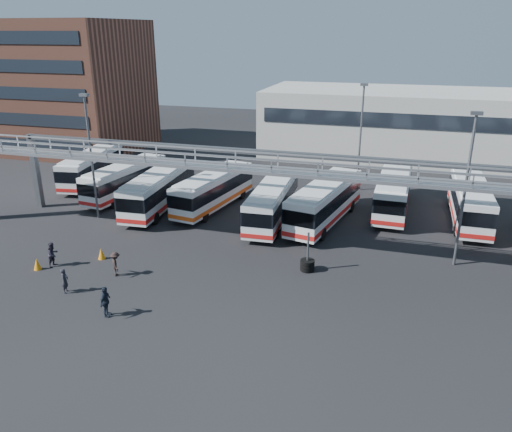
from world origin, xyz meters
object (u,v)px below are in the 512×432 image
(bus_6, at_px, (394,191))
(bus_7, at_px, (470,200))
(pedestrian_b, at_px, (53,254))
(tire_stack, at_px, (307,264))
(pedestrian_c, at_px, (116,264))
(light_pole_back, at_px, (361,132))
(bus_0, at_px, (92,166))
(cone_right, at_px, (101,254))
(pedestrian_a, at_px, (65,281))
(bus_4, at_px, (272,201))
(bus_1, at_px, (126,179))
(bus_3, at_px, (214,189))
(light_pole_mid, at_px, (466,183))
(bus_2, at_px, (159,189))
(cone_left, at_px, (37,264))
(bus_5, at_px, (325,201))
(light_pole_left, at_px, (91,151))
(pedestrian_d, at_px, (105,302))

(bus_6, height_order, bus_7, same)
(pedestrian_b, distance_m, tire_stack, 16.85)
(tire_stack, bearing_deg, pedestrian_c, -160.09)
(light_pole_back, height_order, pedestrian_c, light_pole_back)
(bus_0, relative_size, cone_right, 13.72)
(pedestrian_c, distance_m, cone_right, 3.03)
(pedestrian_c, bearing_deg, pedestrian_a, 111.34)
(bus_6, bearing_deg, bus_4, -147.61)
(bus_1, distance_m, bus_3, 9.16)
(light_pole_mid, bearing_deg, cone_right, -165.60)
(bus_3, bearing_deg, bus_2, -151.13)
(pedestrian_b, bearing_deg, cone_right, -45.89)
(bus_0, relative_size, bus_4, 1.02)
(light_pole_mid, bearing_deg, cone_left, -161.94)
(bus_5, bearing_deg, bus_1, -173.70)
(pedestrian_b, relative_size, pedestrian_c, 1.04)
(bus_0, relative_size, pedestrian_a, 6.93)
(bus_3, xyz_separation_m, pedestrian_c, (-1.31, -13.91, -0.95))
(bus_7, bearing_deg, bus_3, -172.63)
(light_pole_left, xyz_separation_m, pedestrian_c, (7.13, -8.85, -4.92))
(bus_4, distance_m, pedestrian_a, 17.34)
(pedestrian_a, bearing_deg, pedestrian_c, -48.24)
(light_pole_back, distance_m, bus_2, 19.57)
(light_pole_left, relative_size, cone_left, 12.94)
(pedestrian_d, bearing_deg, bus_6, -40.69)
(bus_1, relative_size, bus_7, 0.95)
(bus_5, relative_size, bus_6, 1.04)
(bus_0, relative_size, bus_3, 1.01)
(bus_1, height_order, cone_left, bus_1)
(bus_3, xyz_separation_m, cone_right, (-3.63, -12.02, -1.37))
(light_pole_back, distance_m, cone_right, 26.43)
(bus_4, bearing_deg, bus_7, 14.25)
(light_pole_left, distance_m, pedestrian_a, 13.77)
(bus_1, relative_size, cone_right, 13.25)
(light_pole_mid, xyz_separation_m, bus_1, (-28.68, 6.85, -4.01))
(bus_7, relative_size, cone_right, 13.90)
(cone_left, bearing_deg, tire_stack, 16.13)
(light_pole_mid, distance_m, light_pole_back, 17.00)
(bus_6, height_order, pedestrian_d, bus_6)
(bus_6, distance_m, tire_stack, 14.31)
(pedestrian_b, distance_m, cone_right, 3.08)
(pedestrian_c, xyz_separation_m, tire_stack, (11.59, 4.20, -0.36))
(light_pole_left, bearing_deg, light_pole_back, 34.99)
(cone_right, relative_size, tire_stack, 0.29)
(bus_2, relative_size, cone_left, 14.05)
(light_pole_left, bearing_deg, bus_6, 20.33)
(bus_6, distance_m, pedestrian_a, 27.34)
(pedestrian_d, relative_size, cone_right, 2.27)
(bus_7, distance_m, pedestrian_b, 31.94)
(pedestrian_d, bearing_deg, light_pole_mid, -64.39)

